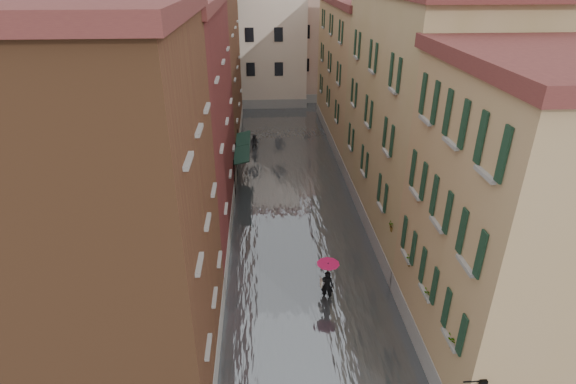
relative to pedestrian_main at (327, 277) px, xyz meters
name	(u,v)px	position (x,y,z in m)	size (l,w,h in m)	color
ground	(313,324)	(-0.82, -1.63, -1.31)	(120.00, 120.00, 0.00)	#555557
floodwater	(292,192)	(-0.82, 11.37, -1.21)	(10.00, 60.00, 0.20)	#51555A
building_left_near	(114,227)	(-7.82, -3.63, 5.19)	(6.00, 8.00, 13.00)	brown
building_left_mid	(172,128)	(-7.82, 7.37, 4.94)	(6.00, 14.00, 12.50)	#5B1F1C
building_left_far	(201,63)	(-7.82, 22.37, 5.69)	(6.00, 16.00, 14.00)	brown
building_right_near	(519,232)	(6.18, -3.63, 4.44)	(6.00, 8.00, 11.50)	#A08053
building_right_mid	(421,119)	(6.18, 7.37, 5.19)	(6.00, 14.00, 13.00)	tan
building_right_far	(364,75)	(6.18, 22.37, 4.44)	(6.00, 16.00, 11.50)	#A08053
building_end_cream	(250,43)	(-3.82, 36.37, 5.19)	(12.00, 9.00, 13.00)	beige
building_end_pink	(327,44)	(5.18, 38.37, 4.69)	(10.00, 9.00, 12.00)	tan
awning_near	(241,155)	(-4.30, 12.48, 1.16)	(1.09, 3.24, 2.80)	#152F25
awning_far	(243,140)	(-4.31, 15.67, 1.16)	(1.09, 3.09, 2.80)	#152F25
wall_lantern	(481,383)	(3.51, -7.63, 1.69)	(0.71, 0.22, 0.35)	black
window_planters	(421,268)	(3.30, -2.53, 2.20)	(0.59, 8.20, 0.84)	#925F30
pedestrian_main	(327,277)	(0.00, 0.00, 0.00)	(1.06, 1.06, 2.06)	black
pedestrian_far	(255,143)	(-3.47, 19.56, -0.56)	(0.73, 0.57, 1.50)	black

